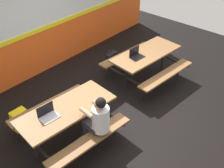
# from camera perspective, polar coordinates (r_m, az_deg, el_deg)

# --- Properties ---
(ground_plane) EXTENTS (10.00, 10.00, 0.02)m
(ground_plane) POSITION_cam_1_polar(r_m,az_deg,el_deg) (6.03, 0.88, -4.76)
(ground_plane) COLOR black
(accent_backdrop) EXTENTS (8.00, 0.14, 2.60)m
(accent_backdrop) POSITION_cam_1_polar(r_m,az_deg,el_deg) (6.93, -14.70, 12.06)
(accent_backdrop) COLOR #E55119
(accent_backdrop) RESTS_ON ground
(picnic_table_left) EXTENTS (1.84, 1.70, 0.74)m
(picnic_table_left) POSITION_cam_1_polar(r_m,az_deg,el_deg) (5.02, -9.40, -6.53)
(picnic_table_left) COLOR brown
(picnic_table_left) RESTS_ON ground
(picnic_table_right) EXTENTS (1.84, 1.70, 0.74)m
(picnic_table_right) POSITION_cam_1_polar(r_m,az_deg,el_deg) (6.62, 7.10, 5.28)
(picnic_table_right) COLOR brown
(picnic_table_right) RESTS_ON ground
(student_nearer) EXTENTS (0.39, 0.53, 1.21)m
(student_nearer) POSITION_cam_1_polar(r_m,az_deg,el_deg) (4.71, -2.99, -7.27)
(student_nearer) COLOR #2D2D38
(student_nearer) RESTS_ON ground
(laptop_silver) EXTENTS (0.34, 0.25, 0.22)m
(laptop_silver) POSITION_cam_1_polar(r_m,az_deg,el_deg) (4.78, -13.29, -6.28)
(laptop_silver) COLOR silver
(laptop_silver) RESTS_ON picnic_table_left
(laptop_dark) EXTENTS (0.34, 0.25, 0.22)m
(laptop_dark) POSITION_cam_1_polar(r_m,az_deg,el_deg) (6.33, 5.10, 6.07)
(laptop_dark) COLOR black
(laptop_dark) RESTS_ON picnic_table_right
(backpack_dark) EXTENTS (0.30, 0.22, 0.44)m
(backpack_dark) POSITION_cam_1_polar(r_m,az_deg,el_deg) (5.70, -18.80, -7.09)
(backpack_dark) COLOR yellow
(backpack_dark) RESTS_ON ground
(tote_bag_bright) EXTENTS (0.34, 0.21, 0.43)m
(tote_bag_bright) POSITION_cam_1_polar(r_m,az_deg,el_deg) (7.33, 0.01, 5.33)
(tote_bag_bright) COLOR black
(tote_bag_bright) RESTS_ON ground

